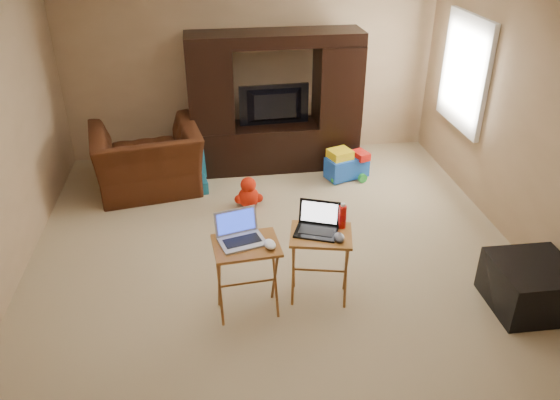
{
  "coord_description": "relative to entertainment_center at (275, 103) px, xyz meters",
  "views": [
    {
      "loc": [
        -0.58,
        -4.53,
        3.22
      ],
      "look_at": [
        0.0,
        -0.2,
        0.8
      ],
      "focal_mm": 35.0,
      "sensor_mm": 36.0,
      "label": 1
    }
  ],
  "objects": [
    {
      "name": "floor",
      "position": [
        -0.26,
        -2.2,
        -0.9
      ],
      "size": [
        5.5,
        5.5,
        0.0
      ],
      "primitive_type": "plane",
      "color": "#C6B289",
      "rests_on": "ground"
    },
    {
      "name": "ceiling",
      "position": [
        -0.26,
        -2.2,
        1.6
      ],
      "size": [
        5.5,
        5.5,
        0.0
      ],
      "primitive_type": "plane",
      "rotation": [
        3.14,
        0.0,
        0.0
      ],
      "color": "silver",
      "rests_on": "ground"
    },
    {
      "name": "wall_back",
      "position": [
        -0.26,
        0.55,
        0.35
      ],
      "size": [
        5.0,
        0.0,
        5.0
      ],
      "primitive_type": "plane",
      "rotation": [
        1.57,
        0.0,
        0.0
      ],
      "color": "tan",
      "rests_on": "ground"
    },
    {
      "name": "wall_front",
      "position": [
        -0.26,
        -4.95,
        0.35
      ],
      "size": [
        5.0,
        0.0,
        5.0
      ],
      "primitive_type": "plane",
      "rotation": [
        -1.57,
        0.0,
        0.0
      ],
      "color": "tan",
      "rests_on": "ground"
    },
    {
      "name": "wall_right",
      "position": [
        2.24,
        -2.2,
        0.35
      ],
      "size": [
        0.0,
        5.5,
        5.5
      ],
      "primitive_type": "plane",
      "rotation": [
        1.57,
        0.0,
        -1.57
      ],
      "color": "tan",
      "rests_on": "ground"
    },
    {
      "name": "window_pane",
      "position": [
        2.22,
        -0.65,
        0.5
      ],
      "size": [
        0.0,
        1.2,
        1.2
      ],
      "primitive_type": "plane",
      "rotation": [
        1.57,
        0.0,
        -1.57
      ],
      "color": "white",
      "rests_on": "ground"
    },
    {
      "name": "window_frame",
      "position": [
        2.2,
        -0.65,
        0.5
      ],
      "size": [
        0.06,
        1.14,
        1.34
      ],
      "primitive_type": "cube",
      "color": "white",
      "rests_on": "ground"
    },
    {
      "name": "entertainment_center",
      "position": [
        0.0,
        0.0,
        0.0
      ],
      "size": [
        2.21,
        0.59,
        1.8
      ],
      "primitive_type": "cube",
      "rotation": [
        0.0,
        0.0,
        0.02
      ],
      "color": "black",
      "rests_on": "floor"
    },
    {
      "name": "television",
      "position": [
        0.0,
        -0.04,
        -0.04
      ],
      "size": [
        0.92,
        0.17,
        0.53
      ],
      "primitive_type": "imported",
      "rotation": [
        0.0,
        0.0,
        3.2
      ],
      "color": "black",
      "rests_on": "entertainment_center"
    },
    {
      "name": "recliner",
      "position": [
        -1.64,
        -0.49,
        -0.49
      ],
      "size": [
        1.44,
        1.31,
        0.82
      ],
      "primitive_type": "imported",
      "rotation": [
        0.0,
        0.0,
        3.32
      ],
      "color": "#4C2510",
      "rests_on": "floor"
    },
    {
      "name": "child_rocker",
      "position": [
        -1.15,
        -0.56,
        -0.63
      ],
      "size": [
        0.48,
        0.53,
        0.55
      ],
      "primitive_type": null,
      "rotation": [
        0.0,
        0.0,
        0.16
      ],
      "color": "#165E7C",
      "rests_on": "floor"
    },
    {
      "name": "plush_toy",
      "position": [
        -0.45,
        -1.08,
        -0.71
      ],
      "size": [
        0.35,
        0.29,
        0.39
      ],
      "primitive_type": null,
      "color": "red",
      "rests_on": "floor"
    },
    {
      "name": "push_toy",
      "position": [
        0.88,
        -0.49,
        -0.7
      ],
      "size": [
        0.65,
        0.55,
        0.41
      ],
      "primitive_type": null,
      "rotation": [
        0.0,
        0.0,
        0.35
      ],
      "color": "blue",
      "rests_on": "floor"
    },
    {
      "name": "ottoman",
      "position": [
        1.88,
        -3.21,
        -0.68
      ],
      "size": [
        0.68,
        0.68,
        0.43
      ],
      "primitive_type": "cube",
      "rotation": [
        0.0,
        0.0,
        -0.01
      ],
      "color": "black",
      "rests_on": "floor"
    },
    {
      "name": "tray_table_left",
      "position": [
        -0.61,
        -2.95,
        -0.55
      ],
      "size": [
        0.58,
        0.48,
        0.71
      ],
      "primitive_type": "cube",
      "rotation": [
        0.0,
        0.0,
        0.09
      ],
      "color": "#965F24",
      "rests_on": "floor"
    },
    {
      "name": "tray_table_right",
      "position": [
        0.04,
        -2.85,
        -0.56
      ],
      "size": [
        0.61,
        0.53,
        0.69
      ],
      "primitive_type": "cube",
      "rotation": [
        0.0,
        0.0,
        -0.21
      ],
      "color": "#9E6026",
      "rests_on": "floor"
    },
    {
      "name": "laptop_left",
      "position": [
        -0.64,
        -2.92,
        -0.07
      ],
      "size": [
        0.44,
        0.39,
        0.24
      ],
      "primitive_type": "cube",
      "rotation": [
        0.0,
        0.0,
        0.27
      ],
      "color": "#A1A2A6",
      "rests_on": "tray_table_left"
    },
    {
      "name": "laptop_right",
      "position": [
        0.0,
        -2.83,
        -0.09
      ],
      "size": [
        0.44,
        0.4,
        0.24
      ],
      "primitive_type": "cube",
      "rotation": [
        0.0,
        0.0,
        -0.37
      ],
      "color": "black",
      "rests_on": "tray_table_right"
    },
    {
      "name": "mouse_left",
      "position": [
        -0.42,
        -3.02,
        -0.16
      ],
      "size": [
        0.12,
        0.16,
        0.06
      ],
      "primitive_type": "ellipsoid",
      "rotation": [
        0.0,
        0.0,
        0.22
      ],
      "color": "white",
      "rests_on": "tray_table_left"
    },
    {
      "name": "mouse_right",
      "position": [
        0.17,
        -2.97,
        -0.18
      ],
      "size": [
        0.1,
        0.15,
        0.06
      ],
      "primitive_type": "ellipsoid",
      "rotation": [
        0.0,
        0.0,
        -0.09
      ],
      "color": "#424247",
      "rests_on": "tray_table_right"
    },
    {
      "name": "water_bottle",
      "position": [
        0.24,
        -2.77,
        -0.11
      ],
      "size": [
        0.07,
        0.07,
        0.21
      ],
      "primitive_type": "cylinder",
      "color": "red",
      "rests_on": "tray_table_right"
    }
  ]
}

